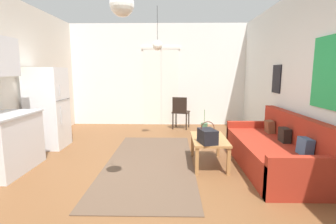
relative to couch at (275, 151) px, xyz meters
The scene contains 13 objects.
ground_plane 2.10m from the couch, 167.56° to the right, with size 5.49×8.20×0.10m, color brown.
wall_back 4.12m from the couch, 120.81° to the left, with size 5.09×0.13×2.83m.
wall_right 1.31m from the couch, 43.99° to the right, with size 0.12×7.80×2.83m.
area_rug 2.01m from the couch, behind, with size 1.42×3.19×0.01m, color brown.
couch is the anchor object (origin of this frame).
coffee_table 1.04m from the couch, behind, with size 0.54×0.94×0.45m.
bamboo_vase 1.15m from the couch, 169.45° to the left, with size 0.11×0.11×0.45m.
handbag 1.14m from the couch, behind, with size 0.29×0.36×0.33m.
refrigerator 4.26m from the couch, 165.43° to the left, with size 0.67×0.64×1.59m.
kitchen_counter 4.16m from the couch, behind, with size 0.62×1.08×2.02m.
accent_chair 3.11m from the couch, 116.98° to the left, with size 0.51×0.49×0.85m.
pendant_lamp_near 3.08m from the couch, 150.63° to the right, with size 0.24×0.24×0.79m.
pendant_lamp_far 3.04m from the couch, 141.55° to the left, with size 0.21×0.21×0.89m.
Camera 1 is at (0.42, -3.38, 1.49)m, focal length 26.96 mm.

